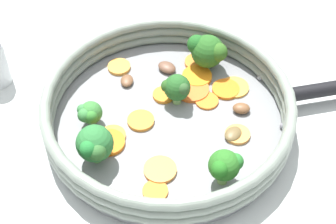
{
  "coord_description": "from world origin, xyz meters",
  "views": [
    {
      "loc": [
        -0.37,
        -0.32,
        0.58
      ],
      "look_at": [
        0.0,
        0.0,
        0.03
      ],
      "focal_mm": 60.0,
      "sensor_mm": 36.0,
      "label": 1
    }
  ],
  "objects_px": {
    "carrot_slice_8": "(109,142)",
    "broccoli_floret_1": "(225,166)",
    "skillet": "(168,123)",
    "broccoli_floret_0": "(207,51)",
    "mushroom_piece_0": "(127,81)",
    "carrot_slice_2": "(234,87)",
    "carrot_slice_5": "(155,191)",
    "carrot_slice_6": "(207,101)",
    "carrot_slice_12": "(237,134)",
    "carrot_slice_1": "(197,77)",
    "mushroom_piece_3": "(241,108)",
    "broccoli_floret_4": "(89,113)",
    "carrot_slice_7": "(119,67)",
    "carrot_slice_4": "(192,90)",
    "broccoli_floret_2": "(94,145)",
    "mushroom_piece_1": "(233,134)",
    "carrot_slice_11": "(226,89)",
    "mushroom_piece_2": "(167,67)",
    "broccoli_floret_3": "(177,88)",
    "carrot_slice_10": "(163,95)",
    "carrot_slice_0": "(160,170)",
    "carrot_slice_3": "(113,136)",
    "carrot_slice_13": "(197,63)",
    "carrot_slice_9": "(141,121)"
  },
  "relations": [
    {
      "from": "carrot_slice_1",
      "to": "mushroom_piece_3",
      "type": "xyz_separation_m",
      "value": [
        -0.01,
        -0.09,
        0.0
      ]
    },
    {
      "from": "carrot_slice_8",
      "to": "broccoli_floret_1",
      "type": "bearing_deg",
      "value": -71.56
    },
    {
      "from": "carrot_slice_0",
      "to": "carrot_slice_8",
      "type": "height_order",
      "value": "same"
    },
    {
      "from": "broccoli_floret_4",
      "to": "mushroom_piece_1",
      "type": "height_order",
      "value": "broccoli_floret_4"
    },
    {
      "from": "skillet",
      "to": "broccoli_floret_0",
      "type": "xyz_separation_m",
      "value": [
        0.11,
        0.02,
        0.04
      ]
    },
    {
      "from": "mushroom_piece_3",
      "to": "broccoli_floret_0",
      "type": "bearing_deg",
      "value": 67.67
    },
    {
      "from": "carrot_slice_2",
      "to": "mushroom_piece_0",
      "type": "height_order",
      "value": "mushroom_piece_0"
    },
    {
      "from": "carrot_slice_6",
      "to": "broccoli_floret_3",
      "type": "distance_m",
      "value": 0.05
    },
    {
      "from": "broccoli_floret_0",
      "to": "broccoli_floret_1",
      "type": "distance_m",
      "value": 0.2
    },
    {
      "from": "carrot_slice_4",
      "to": "carrot_slice_12",
      "type": "relative_size",
      "value": 1.43
    },
    {
      "from": "carrot_slice_4",
      "to": "broccoli_floret_3",
      "type": "height_order",
      "value": "broccoli_floret_3"
    },
    {
      "from": "broccoli_floret_0",
      "to": "broccoli_floret_3",
      "type": "distance_m",
      "value": 0.08
    },
    {
      "from": "carrot_slice_12",
      "to": "broccoli_floret_3",
      "type": "xyz_separation_m",
      "value": [
        -0.01,
        0.1,
        0.03
      ]
    },
    {
      "from": "broccoli_floret_1",
      "to": "broccoli_floret_3",
      "type": "distance_m",
      "value": 0.14
    },
    {
      "from": "broccoli_floret_4",
      "to": "mushroom_piece_0",
      "type": "xyz_separation_m",
      "value": [
        0.09,
        0.02,
        -0.02
      ]
    },
    {
      "from": "carrot_slice_10",
      "to": "mushroom_piece_2",
      "type": "xyz_separation_m",
      "value": [
        0.04,
        0.03,
        0.0
      ]
    },
    {
      "from": "carrot_slice_1",
      "to": "mushroom_piece_3",
      "type": "bearing_deg",
      "value": -97.29
    },
    {
      "from": "skillet",
      "to": "carrot_slice_5",
      "type": "relative_size",
      "value": 10.11
    },
    {
      "from": "carrot_slice_3",
      "to": "carrot_slice_9",
      "type": "xyz_separation_m",
      "value": [
        0.04,
        -0.01,
        0.0
      ]
    },
    {
      "from": "mushroom_piece_1",
      "to": "mushroom_piece_3",
      "type": "height_order",
      "value": "mushroom_piece_3"
    },
    {
      "from": "carrot_slice_2",
      "to": "carrot_slice_5",
      "type": "relative_size",
      "value": 1.3
    },
    {
      "from": "mushroom_piece_1",
      "to": "mushroom_piece_3",
      "type": "bearing_deg",
      "value": 22.64
    },
    {
      "from": "carrot_slice_11",
      "to": "mushroom_piece_2",
      "type": "xyz_separation_m",
      "value": [
        -0.02,
        0.09,
        0.0
      ]
    },
    {
      "from": "carrot_slice_5",
      "to": "carrot_slice_12",
      "type": "xyz_separation_m",
      "value": [
        0.13,
        -0.02,
        0.0
      ]
    },
    {
      "from": "carrot_slice_6",
      "to": "mushroom_piece_2",
      "type": "relative_size",
      "value": 1.17
    },
    {
      "from": "skillet",
      "to": "carrot_slice_7",
      "type": "xyz_separation_m",
      "value": [
        0.03,
        0.12,
        0.01
      ]
    },
    {
      "from": "carrot_slice_8",
      "to": "broccoli_floret_0",
      "type": "distance_m",
      "value": 0.2
    },
    {
      "from": "carrot_slice_12",
      "to": "broccoli_floret_2",
      "type": "distance_m",
      "value": 0.19
    },
    {
      "from": "broccoli_floret_0",
      "to": "mushroom_piece_0",
      "type": "bearing_deg",
      "value": 146.29
    },
    {
      "from": "carrot_slice_8",
      "to": "carrot_slice_6",
      "type": "bearing_deg",
      "value": -19.08
    },
    {
      "from": "carrot_slice_1",
      "to": "carrot_slice_4",
      "type": "height_order",
      "value": "same"
    },
    {
      "from": "carrot_slice_11",
      "to": "broccoli_floret_3",
      "type": "height_order",
      "value": "broccoli_floret_3"
    },
    {
      "from": "skillet",
      "to": "broccoli_floret_1",
      "type": "xyz_separation_m",
      "value": [
        -0.03,
        -0.12,
        0.04
      ]
    },
    {
      "from": "carrot_slice_6",
      "to": "carrot_slice_12",
      "type": "bearing_deg",
      "value": -107.57
    },
    {
      "from": "skillet",
      "to": "broccoli_floret_0",
      "type": "relative_size",
      "value": 5.35
    },
    {
      "from": "broccoli_floret_4",
      "to": "carrot_slice_2",
      "type": "bearing_deg",
      "value": -30.02
    },
    {
      "from": "carrot_slice_0",
      "to": "carrot_slice_2",
      "type": "distance_m",
      "value": 0.18
    },
    {
      "from": "broccoli_floret_2",
      "to": "mushroom_piece_1",
      "type": "bearing_deg",
      "value": -35.48
    },
    {
      "from": "carrot_slice_3",
      "to": "carrot_slice_11",
      "type": "bearing_deg",
      "value": -20.13
    },
    {
      "from": "carrot_slice_5",
      "to": "mushroom_piece_3",
      "type": "bearing_deg",
      "value": -0.3
    },
    {
      "from": "mushroom_piece_0",
      "to": "mushroom_piece_3",
      "type": "xyz_separation_m",
      "value": [
        0.06,
        -0.15,
        0.0
      ]
    },
    {
      "from": "carrot_slice_3",
      "to": "mushroom_piece_1",
      "type": "bearing_deg",
      "value": -48.66
    },
    {
      "from": "carrot_slice_10",
      "to": "carrot_slice_6",
      "type": "bearing_deg",
      "value": -58.58
    },
    {
      "from": "carrot_slice_13",
      "to": "broccoli_floret_0",
      "type": "bearing_deg",
      "value": -79.46
    },
    {
      "from": "carrot_slice_12",
      "to": "broccoli_floret_2",
      "type": "relative_size",
      "value": 0.59
    },
    {
      "from": "carrot_slice_4",
      "to": "broccoli_floret_0",
      "type": "distance_m",
      "value": 0.06
    },
    {
      "from": "carrot_slice_10",
      "to": "broccoli_floret_1",
      "type": "height_order",
      "value": "broccoli_floret_1"
    },
    {
      "from": "carrot_slice_6",
      "to": "broccoli_floret_3",
      "type": "height_order",
      "value": "broccoli_floret_3"
    },
    {
      "from": "broccoli_floret_2",
      "to": "broccoli_floret_4",
      "type": "bearing_deg",
      "value": 52.97
    },
    {
      "from": "carrot_slice_1",
      "to": "carrot_slice_7",
      "type": "height_order",
      "value": "same"
    }
  ]
}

